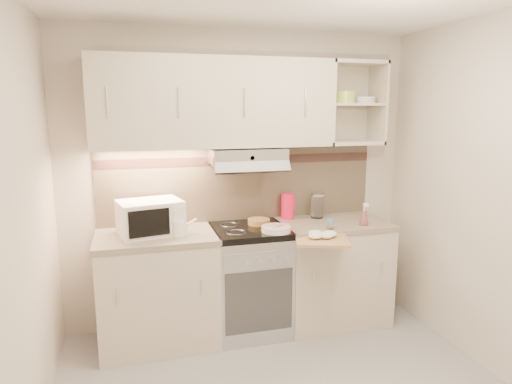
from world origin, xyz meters
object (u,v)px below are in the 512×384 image
(electric_range, at_px, (250,279))
(glass_jar, at_px, (317,206))
(plate_stack, at_px, (276,229))
(spray_bottle, at_px, (364,216))
(pink_pitcher, at_px, (288,206))
(watering_can, at_px, (178,227))
(microwave, at_px, (150,217))
(cutting_board, at_px, (322,240))

(electric_range, bearing_deg, glass_jar, 13.27)
(plate_stack, height_order, spray_bottle, spray_bottle)
(electric_range, relative_size, pink_pitcher, 4.02)
(watering_can, relative_size, glass_jar, 0.99)
(pink_pitcher, bearing_deg, electric_range, -149.79)
(microwave, height_order, spray_bottle, microwave)
(microwave, relative_size, spray_bottle, 2.63)
(electric_range, xyz_separation_m, pink_pitcher, (0.40, 0.20, 0.56))
(microwave, xyz_separation_m, watering_can, (0.20, -0.10, -0.06))
(electric_range, bearing_deg, cutting_board, -40.08)
(electric_range, xyz_separation_m, glass_jar, (0.66, 0.16, 0.56))
(microwave, xyz_separation_m, spray_bottle, (1.72, -0.21, -0.05))
(watering_can, bearing_deg, cutting_board, -31.65)
(glass_jar, distance_m, spray_bottle, 0.44)
(cutting_board, bearing_deg, watering_can, -178.25)
(electric_range, bearing_deg, plate_stack, -46.64)
(electric_range, xyz_separation_m, cutting_board, (0.47, -0.39, 0.42))
(microwave, height_order, watering_can, microwave)
(electric_range, distance_m, pink_pitcher, 0.72)
(watering_can, relative_size, spray_bottle, 1.09)
(spray_bottle, bearing_deg, electric_range, -174.42)
(glass_jar, bearing_deg, electric_range, -166.73)
(electric_range, distance_m, glass_jar, 0.88)
(plate_stack, bearing_deg, pink_pitcher, 58.73)
(microwave, bearing_deg, watering_can, -38.27)
(electric_range, height_order, spray_bottle, spray_bottle)
(pink_pitcher, bearing_deg, glass_jar, -5.78)
(cutting_board, bearing_deg, pink_pitcher, 114.88)
(watering_can, xyz_separation_m, plate_stack, (0.75, -0.10, -0.05))
(cutting_board, bearing_deg, plate_stack, 162.80)
(glass_jar, height_order, cutting_board, glass_jar)
(spray_bottle, bearing_deg, pink_pitcher, 161.07)
(electric_range, relative_size, plate_stack, 3.88)
(spray_bottle, bearing_deg, watering_can, -167.29)
(watering_can, distance_m, pink_pitcher, 1.02)
(microwave, xyz_separation_m, cutting_board, (1.25, -0.42, -0.16))
(electric_range, bearing_deg, pink_pitcher, 26.52)
(pink_pitcher, height_order, glass_jar, pink_pitcher)
(plate_stack, bearing_deg, electric_range, 133.36)
(pink_pitcher, relative_size, glass_jar, 1.02)
(microwave, xyz_separation_m, plate_stack, (0.96, -0.20, -0.11))
(glass_jar, bearing_deg, spray_bottle, -51.17)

